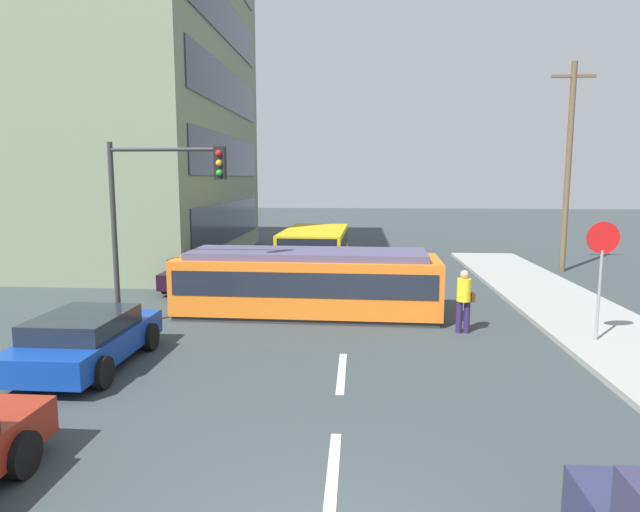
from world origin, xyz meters
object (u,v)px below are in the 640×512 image
(pedestrian_crossing, at_px, (464,298))
(stop_sign, at_px, (602,256))
(parked_sedan_far, at_px, (201,270))
(traffic_light_mast, at_px, (158,199))
(city_bus, at_px, (315,248))
(parked_sedan_mid, at_px, (86,339))
(streetcar_tram, at_px, (308,282))
(utility_pole_mid, at_px, (568,165))

(pedestrian_crossing, height_order, stop_sign, stop_sign)
(parked_sedan_far, relative_size, stop_sign, 1.53)
(stop_sign, height_order, traffic_light_mast, traffic_light_mast)
(city_bus, xyz_separation_m, traffic_light_mast, (-3.41, -8.89, 2.41))
(pedestrian_crossing, bearing_deg, parked_sedan_mid, -159.30)
(streetcar_tram, bearing_deg, parked_sedan_far, 137.85)
(parked_sedan_far, bearing_deg, city_bus, 37.22)
(parked_sedan_mid, relative_size, traffic_light_mast, 0.81)
(city_bus, xyz_separation_m, parked_sedan_mid, (-3.97, -11.95, -0.47))
(city_bus, distance_m, pedestrian_crossing, 9.85)
(stop_sign, bearing_deg, parked_sedan_mid, -168.62)
(streetcar_tram, height_order, utility_pole_mid, utility_pole_mid)
(pedestrian_crossing, distance_m, traffic_light_mast, 8.41)
(city_bus, bearing_deg, pedestrian_crossing, -62.15)
(pedestrian_crossing, bearing_deg, parked_sedan_far, 146.84)
(streetcar_tram, xyz_separation_m, stop_sign, (7.27, -2.59, 1.20))
(streetcar_tram, xyz_separation_m, parked_sedan_far, (-4.38, 3.96, -0.37))
(streetcar_tram, relative_size, pedestrian_crossing, 4.65)
(parked_sedan_mid, xyz_separation_m, utility_pole_mid, (14.71, 13.33, 3.99))
(streetcar_tram, relative_size, stop_sign, 2.69)
(city_bus, relative_size, traffic_light_mast, 1.19)
(city_bus, xyz_separation_m, parked_sedan_far, (-4.03, -3.06, -0.47))
(parked_sedan_mid, bearing_deg, streetcar_tram, 48.75)
(streetcar_tram, xyz_separation_m, parked_sedan_mid, (-4.32, -4.92, -0.37))
(streetcar_tram, height_order, parked_sedan_far, streetcar_tram)
(stop_sign, relative_size, utility_pole_mid, 0.33)
(pedestrian_crossing, bearing_deg, traffic_light_mast, -178.72)
(city_bus, height_order, stop_sign, stop_sign)
(city_bus, bearing_deg, parked_sedan_mid, -108.40)
(stop_sign, bearing_deg, streetcar_tram, 160.41)
(parked_sedan_mid, height_order, utility_pole_mid, utility_pole_mid)
(city_bus, bearing_deg, traffic_light_mast, -110.98)
(pedestrian_crossing, distance_m, utility_pole_mid, 12.37)
(streetcar_tram, height_order, pedestrian_crossing, streetcar_tram)
(city_bus, relative_size, pedestrian_crossing, 3.55)
(parked_sedan_far, xyz_separation_m, utility_pole_mid, (14.78, 4.45, 3.99))
(stop_sign, bearing_deg, city_bus, 128.38)
(parked_sedan_mid, bearing_deg, city_bus, 71.60)
(pedestrian_crossing, height_order, utility_pole_mid, utility_pole_mid)
(city_bus, bearing_deg, streetcar_tram, -87.21)
(streetcar_tram, xyz_separation_m, traffic_light_mast, (-3.75, -1.86, 2.51))
(pedestrian_crossing, distance_m, parked_sedan_far, 10.32)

